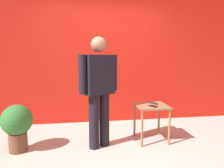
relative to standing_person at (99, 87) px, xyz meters
name	(u,v)px	position (x,y,z in m)	size (l,w,h in m)	color
ground_plane	(115,156)	(0.18, -0.35, -0.93)	(12.00, 12.00, 0.00)	#B7B2A8
back_wall_red	(102,52)	(0.18, 1.29, 0.54)	(6.01, 0.12, 2.94)	red
standing_person	(99,87)	(0.00, 0.00, 0.00)	(0.62, 0.40, 1.65)	black
side_table	(151,111)	(0.86, 0.11, -0.43)	(0.50, 0.50, 0.59)	olive
cell_phone	(153,106)	(0.85, 0.01, -0.33)	(0.07, 0.14, 0.01)	black
tv_remote	(153,103)	(0.92, 0.19, -0.32)	(0.04, 0.17, 0.02)	black
potted_plant	(17,124)	(-1.18, 0.02, -0.52)	(0.44, 0.44, 0.69)	brown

